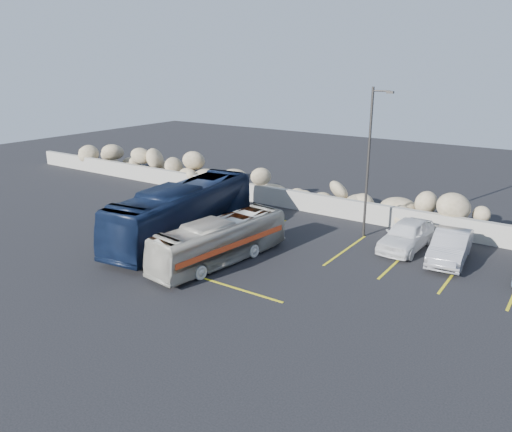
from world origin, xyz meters
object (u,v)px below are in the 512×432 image
Objects in this scene: lamppost at (369,159)px; car_b at (450,246)px; car_a at (406,235)px; vintage_bus at (220,241)px; tour_coach at (183,212)px.

lamppost reaches higher than car_b.
vintage_bus is at bearing -132.56° from car_a.
lamppost is at bearing 162.91° from car_b.
tour_coach is at bearing -164.58° from car_b.
tour_coach reaches higher than vintage_bus.
tour_coach is 11.76m from car_a.
car_b is at bearing 42.24° from vintage_bus.
lamppost is 9.09m from vintage_bus.
lamppost is 10.29m from tour_coach.
tour_coach is 2.40× the size of car_b.
lamppost is 0.75× the size of tour_coach.
car_a is at bearing -13.66° from lamppost.
tour_coach reaches higher than car_a.
car_b is at bearing -7.74° from car_a.
car_a is at bearing 19.29° from tour_coach.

